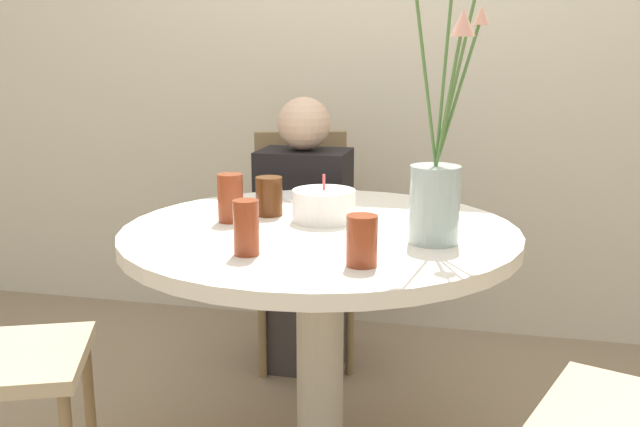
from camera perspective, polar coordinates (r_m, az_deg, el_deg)
name	(u,v)px	position (r m, az deg, el deg)	size (l,w,h in m)	color
wall_back	(387,37)	(3.17, 5.38, 13.90)	(8.00, 0.05, 2.60)	beige
dining_table	(320,281)	(2.01, 0.00, -5.42)	(1.09, 1.09, 0.77)	silver
chair_near_front	(302,231)	(2.92, -1.43, -1.44)	(0.50, 0.50, 0.92)	tan
birthday_cake	(324,205)	(2.03, 0.31, 0.65)	(0.18, 0.18, 0.14)	white
flower_vase	(438,168)	(1.79, 9.39, 3.57)	(0.21, 0.22, 0.76)	#9EB2AD
side_plate	(310,197)	(2.34, -0.78, 1.31)	(0.18, 0.18, 0.01)	white
drink_glass_0	(269,196)	(2.10, -4.09, 1.39)	(0.08, 0.08, 0.11)	#51280F
drink_glass_1	(362,241)	(1.61, 3.37, -2.18)	(0.07, 0.07, 0.12)	maroon
drink_glass_2	(246,228)	(1.70, -5.92, -1.13)	(0.06, 0.06, 0.13)	maroon
drink_glass_3	(230,198)	(2.03, -7.18, 1.24)	(0.07, 0.07, 0.14)	maroon
person_woman	(305,245)	(2.77, -1.25, -2.54)	(0.34, 0.24, 1.08)	#383333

